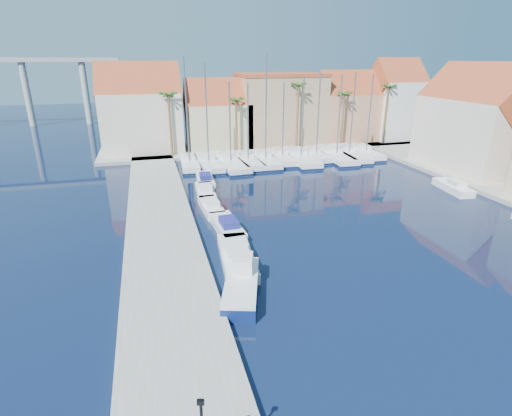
% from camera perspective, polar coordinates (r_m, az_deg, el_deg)
% --- Properties ---
extents(ground, '(260.00, 260.00, 0.00)m').
position_cam_1_polar(ground, '(25.45, 9.72, -14.15)').
color(ground, black).
rests_on(ground, ground).
extents(quay_west, '(6.00, 77.00, 0.50)m').
position_cam_1_polar(quay_west, '(35.21, -13.28, -3.62)').
color(quay_west, gray).
rests_on(quay_west, ground).
extents(shore_north, '(54.00, 16.00, 0.50)m').
position_cam_1_polar(shore_north, '(70.93, 0.95, 9.16)').
color(shore_north, gray).
rests_on(shore_north, ground).
extents(fishing_boat, '(3.78, 6.46, 2.15)m').
position_cam_1_polar(fishing_boat, '(26.27, -2.06, -10.75)').
color(fishing_boat, '#0E1E53').
rests_on(fishing_boat, ground).
extents(motorboat_west_0, '(2.87, 7.29, 1.40)m').
position_cam_1_polar(motorboat_west_0, '(30.02, -2.75, -6.93)').
color(motorboat_west_0, white).
rests_on(motorboat_west_0, ground).
extents(motorboat_west_1, '(2.31, 6.15, 1.40)m').
position_cam_1_polar(motorboat_west_1, '(35.25, -4.12, -2.60)').
color(motorboat_west_1, white).
rests_on(motorboat_west_1, ground).
extents(motorboat_west_2, '(2.01, 5.49, 1.40)m').
position_cam_1_polar(motorboat_west_2, '(40.06, -6.44, 0.24)').
color(motorboat_west_2, white).
rests_on(motorboat_west_2, ground).
extents(motorboat_west_3, '(2.11, 5.85, 1.40)m').
position_cam_1_polar(motorboat_west_3, '(44.59, -7.25, 2.35)').
color(motorboat_west_3, white).
rests_on(motorboat_west_3, ground).
extents(motorboat_west_4, '(2.28, 6.07, 1.40)m').
position_cam_1_polar(motorboat_west_4, '(49.03, -7.27, 4.04)').
color(motorboat_west_4, white).
rests_on(motorboat_west_4, ground).
extents(motorboat_east_1, '(2.53, 5.89, 1.40)m').
position_cam_1_polar(motorboat_east_1, '(51.19, 26.37, 2.73)').
color(motorboat_east_1, white).
rests_on(motorboat_east_1, ground).
extents(sailboat_0, '(2.76, 9.01, 14.59)m').
position_cam_1_polar(sailboat_0, '(56.96, -9.48, 6.41)').
color(sailboat_0, white).
rests_on(sailboat_0, ground).
extents(sailboat_1, '(3.20, 10.51, 13.82)m').
position_cam_1_polar(sailboat_1, '(56.98, -6.88, 6.50)').
color(sailboat_1, white).
rests_on(sailboat_1, ground).
extents(sailboat_2, '(3.85, 11.92, 11.57)m').
position_cam_1_polar(sailboat_2, '(56.97, -3.80, 6.56)').
color(sailboat_2, white).
rests_on(sailboat_2, ground).
extents(sailboat_3, '(2.93, 10.41, 11.27)m').
position_cam_1_polar(sailboat_3, '(57.79, -1.28, 6.81)').
color(sailboat_3, white).
rests_on(sailboat_3, ground).
extents(sailboat_4, '(3.02, 10.26, 14.97)m').
position_cam_1_polar(sailboat_4, '(58.37, 1.23, 7.01)').
color(sailboat_4, white).
rests_on(sailboat_4, ground).
extents(sailboat_5, '(3.26, 9.68, 11.11)m').
position_cam_1_polar(sailboat_5, '(59.85, 3.65, 7.27)').
color(sailboat_5, white).
rests_on(sailboat_5, ground).
extents(sailboat_6, '(3.84, 12.00, 12.10)m').
position_cam_1_polar(sailboat_6, '(60.16, 6.24, 7.25)').
color(sailboat_6, white).
rests_on(sailboat_6, ground).
extents(sailboat_7, '(2.85, 8.44, 12.48)m').
position_cam_1_polar(sailboat_7, '(61.53, 8.38, 7.51)').
color(sailboat_7, white).
rests_on(sailboat_7, ground).
extents(sailboat_8, '(3.96, 11.96, 12.23)m').
position_cam_1_polar(sailboat_8, '(62.36, 11.19, 7.46)').
color(sailboat_8, white).
rests_on(sailboat_8, ground).
extents(sailboat_9, '(3.87, 11.83, 12.53)m').
position_cam_1_polar(sailboat_9, '(63.87, 12.93, 7.64)').
color(sailboat_9, white).
rests_on(sailboat_9, ground).
extents(sailboat_10, '(3.02, 9.58, 12.27)m').
position_cam_1_polar(sailboat_10, '(65.20, 15.21, 7.72)').
color(sailboat_10, white).
rests_on(sailboat_10, ground).
extents(building_0, '(12.30, 9.00, 13.50)m').
position_cam_1_polar(building_0, '(66.21, -16.08, 13.06)').
color(building_0, beige).
rests_on(building_0, shore_north).
extents(building_1, '(10.30, 8.00, 11.00)m').
position_cam_1_polar(building_1, '(67.34, -5.50, 12.81)').
color(building_1, '#C6B48B').
rests_on(building_1, shore_north).
extents(building_2, '(14.20, 10.20, 11.50)m').
position_cam_1_polar(building_2, '(70.87, 3.38, 14.04)').
color(building_2, tan).
rests_on(building_2, shore_north).
extents(building_3, '(10.30, 8.00, 12.00)m').
position_cam_1_polar(building_3, '(74.70, 12.65, 13.63)').
color(building_3, tan).
rests_on(building_3, shore_north).
extents(building_4, '(8.30, 8.00, 14.00)m').
position_cam_1_polar(building_4, '(78.31, 19.10, 14.14)').
color(building_4, silver).
rests_on(building_4, shore_north).
extents(building_6, '(9.00, 14.30, 13.50)m').
position_cam_1_polar(building_6, '(60.05, 29.11, 10.59)').
color(building_6, beige).
rests_on(building_6, shore_east).
extents(palm_0, '(2.60, 2.60, 10.15)m').
position_cam_1_polar(palm_0, '(61.06, -12.44, 15.21)').
color(palm_0, brown).
rests_on(palm_0, shore_north).
extents(palm_1, '(2.60, 2.60, 9.15)m').
position_cam_1_polar(palm_1, '(62.52, -2.89, 14.89)').
color(palm_1, brown).
rests_on(palm_1, shore_north).
extents(palm_2, '(2.60, 2.60, 11.15)m').
position_cam_1_polar(palm_2, '(65.25, 6.07, 16.71)').
color(palm_2, brown).
rests_on(palm_2, shore_north).
extents(palm_3, '(2.60, 2.60, 9.65)m').
position_cam_1_polar(palm_3, '(68.63, 12.50, 15.37)').
color(palm_3, brown).
rests_on(palm_3, shore_north).
extents(palm_4, '(2.60, 2.60, 10.65)m').
position_cam_1_polar(palm_4, '(72.58, 18.40, 15.84)').
color(palm_4, brown).
rests_on(palm_4, shore_north).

